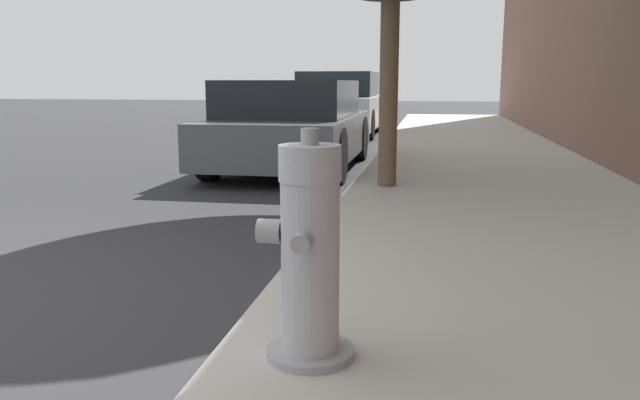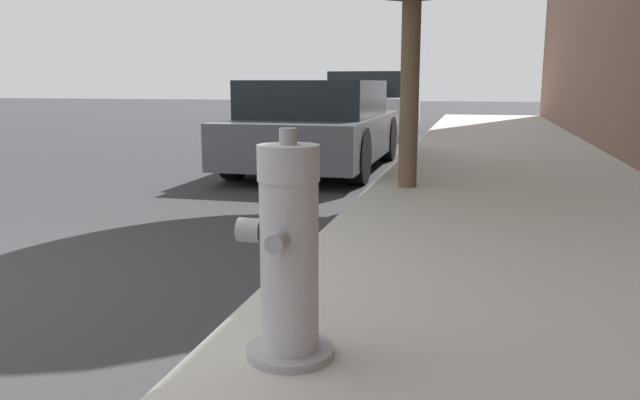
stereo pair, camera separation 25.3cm
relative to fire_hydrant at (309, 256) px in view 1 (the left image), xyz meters
name	(u,v)px [view 1 (the left image)]	position (x,y,z in m)	size (l,w,h in m)	color
sidewalk_slab	(591,364)	(1.17, 0.26, -0.49)	(3.15, 40.00, 0.12)	#B7B2A8
fire_hydrant	(309,256)	(0.00, 0.00, 0.00)	(0.40, 0.40, 0.94)	#97979C
parked_car_near	(292,126)	(-1.50, 6.33, 0.08)	(1.84, 4.02, 1.26)	#4C5156
parked_car_mid	(340,105)	(-1.69, 12.36, 0.16)	(1.83, 4.12, 1.47)	silver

